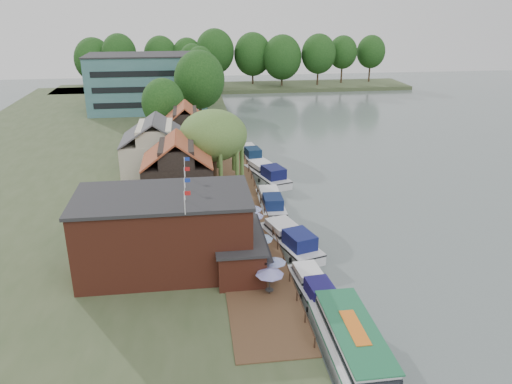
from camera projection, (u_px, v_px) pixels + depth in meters
name	position (u px, v px, depth m)	size (l,w,h in m)	color
ground	(332.00, 261.00, 49.25)	(260.00, 260.00, 0.00)	slate
land_bank	(84.00, 162.00, 77.71)	(50.00, 140.00, 1.00)	#384728
quay_deck	(241.00, 215.00, 57.12)	(6.00, 50.00, 0.10)	#47301E
quay_rail	(264.00, 208.00, 57.76)	(0.20, 49.00, 1.00)	black
pub	(187.00, 231.00, 44.91)	(20.00, 11.00, 7.30)	maroon
hotel_block	(148.00, 83.00, 108.66)	(25.40, 12.40, 12.30)	#38666B
cottage_a	(178.00, 172.00, 58.44)	(8.60, 7.60, 8.50)	black
cottage_b	(156.00, 149.00, 67.31)	(9.60, 8.60, 8.50)	beige
cottage_c	(186.00, 132.00, 76.13)	(7.60, 7.60, 8.50)	black
willow	(214.00, 150.00, 63.27)	(8.60, 8.60, 10.43)	#476B2D
umbrella_0	(270.00, 281.00, 41.33)	(2.38, 2.38, 2.38)	navy
umbrella_1	(275.00, 269.00, 43.19)	(1.99, 1.99, 2.38)	navy
umbrella_2	(260.00, 245.00, 47.41)	(2.45, 2.45, 2.38)	#1A4690
umbrella_3	(253.00, 222.00, 52.37)	(2.18, 2.18, 2.38)	navy
umbrella_4	(252.00, 215.00, 54.08)	(2.13, 2.13, 2.38)	navy
cruiser_0	(313.00, 284.00, 43.17)	(2.95, 9.13, 2.18)	silver
cruiser_1	(290.00, 237.00, 51.28)	(3.45, 10.66, 2.61)	silver
cruiser_2	(271.00, 200.00, 60.99)	(3.21, 9.92, 2.41)	silver
cruiser_3	(267.00, 172.00, 70.54)	(3.51, 10.84, 2.66)	silver
cruiser_4	(250.00, 152.00, 80.21)	(3.12, 9.67, 2.34)	silver
tour_boat	(356.00, 350.00, 34.40)	(3.84, 13.61, 2.97)	silver
swan	(351.00, 324.00, 39.31)	(0.44, 0.44, 0.44)	white
bank_tree_0	(164.00, 112.00, 82.82)	(7.05, 7.05, 11.24)	#143811
bank_tree_1	(200.00, 93.00, 89.63)	(8.99, 8.99, 14.96)	#143811
bank_tree_2	(196.00, 88.00, 100.35)	(6.13, 6.13, 12.94)	#143811
bank_tree_3	(201.00, 75.00, 116.14)	(6.13, 6.13, 13.25)	#143811
bank_tree_4	(180.00, 75.00, 125.51)	(6.44, 6.44, 10.53)	#143811
bank_tree_5	(193.00, 68.00, 130.28)	(6.70, 6.70, 12.65)	#143811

